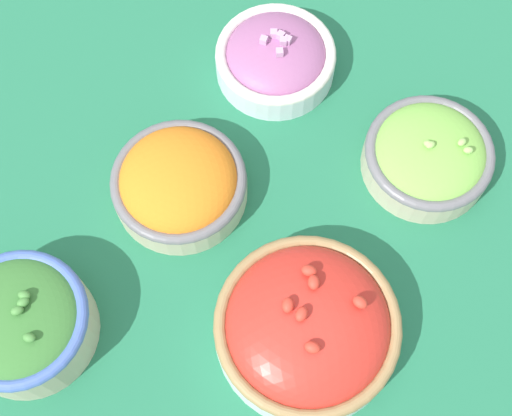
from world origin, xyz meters
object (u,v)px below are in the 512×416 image
object	(u,v)px
bowl_broccoli	(21,322)
bowl_carrots	(179,183)
bowl_lettuce	(428,155)
bowl_cherry_tomatoes	(307,327)
bowl_red_onion	(276,58)

from	to	relation	value
bowl_broccoli	bowl_carrots	world-z (taller)	bowl_broccoli
bowl_lettuce	bowl_carrots	bearing A→B (deg)	126.87
bowl_cherry_tomatoes	bowl_lettuce	distance (m)	0.22
bowl_broccoli	bowl_carrots	distance (m)	0.20
bowl_cherry_tomatoes	bowl_lettuce	size ratio (longest dim) A/B	1.30
bowl_cherry_tomatoes	bowl_carrots	world-z (taller)	bowl_cherry_tomatoes
bowl_broccoli	bowl_cherry_tomatoes	size ratio (longest dim) A/B	0.76
bowl_broccoli	bowl_red_onion	bearing A→B (deg)	-8.76
bowl_lettuce	bowl_broccoli	bearing A→B (deg)	144.08
bowl_red_onion	bowl_lettuce	size ratio (longest dim) A/B	0.99
bowl_red_onion	bowl_carrots	size ratio (longest dim) A/B	0.96
bowl_broccoli	bowl_red_onion	distance (m)	0.38
bowl_red_onion	bowl_cherry_tomatoes	distance (m)	0.30
bowl_broccoli	bowl_carrots	bearing A→B (deg)	-13.63
bowl_red_onion	bowl_lettuce	world-z (taller)	bowl_lettuce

